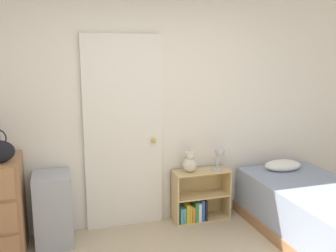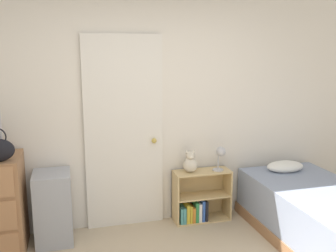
# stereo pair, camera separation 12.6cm
# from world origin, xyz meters

# --- Properties ---
(wall_back) EXTENTS (10.00, 0.06, 2.55)m
(wall_back) POSITION_xyz_m (0.00, 1.99, 1.27)
(wall_back) COLOR silver
(wall_back) RESTS_ON ground_plane
(door_closed) EXTENTS (0.84, 0.09, 2.08)m
(door_closed) POSITION_xyz_m (-0.16, 1.94, 1.04)
(door_closed) COLOR silver
(door_closed) RESTS_ON ground_plane
(storage_bin) EXTENTS (0.36, 0.41, 0.73)m
(storage_bin) POSITION_xyz_m (-0.93, 1.74, 0.36)
(storage_bin) COLOR #999EA8
(storage_bin) RESTS_ON ground_plane
(bookshelf) EXTENTS (0.64, 0.25, 0.58)m
(bookshelf) POSITION_xyz_m (0.64, 1.82, 0.23)
(bookshelf) COLOR tan
(bookshelf) RESTS_ON ground_plane
(teddy_bear) EXTENTS (0.16, 0.16, 0.25)m
(teddy_bear) POSITION_xyz_m (0.55, 1.82, 0.69)
(teddy_bear) COLOR beige
(teddy_bear) RESTS_ON bookshelf
(desk_lamp) EXTENTS (0.14, 0.13, 0.28)m
(desk_lamp) POSITION_xyz_m (0.89, 1.78, 0.78)
(desk_lamp) COLOR #B2B2B7
(desk_lamp) RESTS_ON bookshelf
(bed) EXTENTS (0.99, 1.81, 0.66)m
(bed) POSITION_xyz_m (1.66, 1.05, 0.27)
(bed) COLOR #996B47
(bed) RESTS_ON ground_plane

